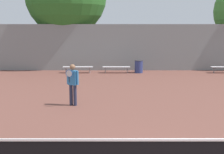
{
  "coord_description": "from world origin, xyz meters",
  "views": [
    {
      "loc": [
        -1.58,
        -6.19,
        3.32
      ],
      "look_at": [
        -1.6,
        7.64,
        1.0
      ],
      "focal_mm": 50.0,
      "sensor_mm": 36.0,
      "label": 1
    }
  ],
  "objects_px": {
    "tennis_player": "(73,82)",
    "bench_by_gate": "(78,67)",
    "trash_bin": "(139,66)",
    "bench_courtside_near": "(117,67)"
  },
  "relations": [
    {
      "from": "trash_bin",
      "to": "bench_by_gate",
      "type": "bearing_deg",
      "value": -178.79
    },
    {
      "from": "tennis_player",
      "to": "bench_courtside_near",
      "type": "distance_m",
      "value": 9.07
    },
    {
      "from": "bench_courtside_near",
      "to": "trash_bin",
      "type": "relative_size",
      "value": 2.16
    },
    {
      "from": "tennis_player",
      "to": "bench_courtside_near",
      "type": "bearing_deg",
      "value": 100.32
    },
    {
      "from": "bench_courtside_near",
      "to": "bench_by_gate",
      "type": "height_order",
      "value": "same"
    },
    {
      "from": "bench_by_gate",
      "to": "trash_bin",
      "type": "relative_size",
      "value": 2.34
    },
    {
      "from": "bench_courtside_near",
      "to": "trash_bin",
      "type": "height_order",
      "value": "trash_bin"
    },
    {
      "from": "tennis_player",
      "to": "trash_bin",
      "type": "relative_size",
      "value": 1.95
    },
    {
      "from": "tennis_player",
      "to": "bench_by_gate",
      "type": "xyz_separation_m",
      "value": [
        -0.76,
        8.85,
        -0.57
      ]
    },
    {
      "from": "tennis_player",
      "to": "bench_by_gate",
      "type": "relative_size",
      "value": 0.83
    }
  ]
}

